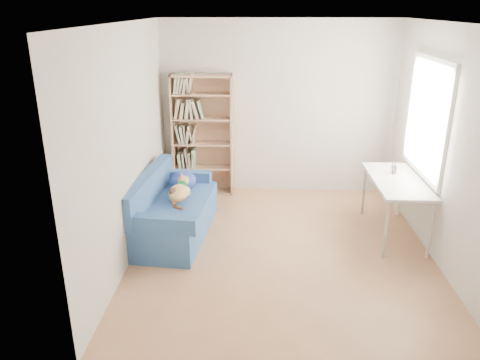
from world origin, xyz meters
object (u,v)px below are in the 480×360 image
Objects in this scene: bookshelf at (203,140)px; desk at (397,184)px; pen_cup at (394,169)px; sofa at (172,211)px.

desk is at bearing -27.98° from bookshelf.
bookshelf is at bearing 156.22° from pen_cup.
sofa is at bearing -99.38° from bookshelf.
sofa is 0.95× the size of bookshelf.
desk is (2.56, -1.36, -0.16)m from bookshelf.
pen_cup reaches higher than sofa.
desk is (2.80, 0.08, 0.37)m from sofa.
bookshelf reaches higher than pen_cup.
bookshelf is (0.24, 1.44, 0.53)m from sofa.
pen_cup is (2.57, -1.13, -0.04)m from bookshelf.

